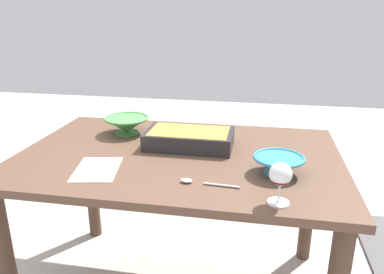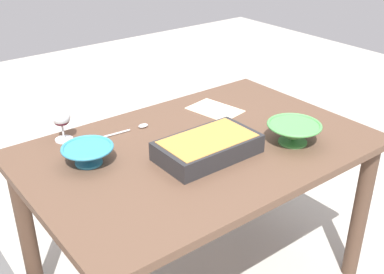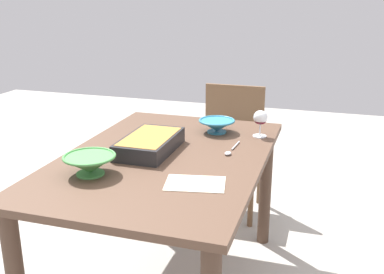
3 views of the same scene
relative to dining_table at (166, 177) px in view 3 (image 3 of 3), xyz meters
name	(u,v)px [view 3 (image 3 of 3)]	position (x,y,z in m)	size (l,w,h in m)	color
dining_table	(166,177)	(0.00, 0.00, 0.00)	(1.39, 0.92, 0.74)	brown
chair	(230,143)	(1.05, -0.08, -0.15)	(0.40, 0.44, 0.86)	#595959
wine_glass	(260,119)	(0.41, -0.38, 0.21)	(0.07, 0.07, 0.14)	white
casserole_dish	(150,143)	(0.03, 0.09, 0.15)	(0.39, 0.22, 0.08)	#262628
mixing_bowl	(217,125)	(0.42, -0.14, 0.15)	(0.20, 0.20, 0.07)	teal
small_bowl	(90,164)	(-0.31, 0.22, 0.16)	(0.22, 0.22, 0.09)	#4C994C
serving_spoon	(230,151)	(0.13, -0.28, 0.12)	(0.22, 0.03, 0.01)	silver
napkin	(195,184)	(-0.28, -0.23, 0.11)	(0.16, 0.24, 0.00)	beige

